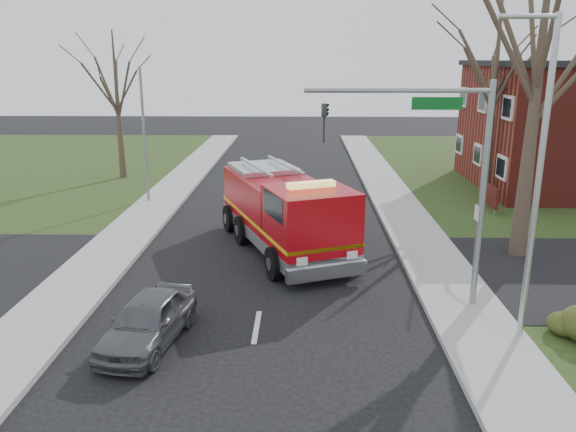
{
  "coord_description": "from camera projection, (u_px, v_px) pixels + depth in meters",
  "views": [
    {
      "loc": [
        1.25,
        -14.44,
        7.36
      ],
      "look_at": [
        0.78,
        4.58,
        2.0
      ],
      "focal_mm": 35.0,
      "sensor_mm": 36.0,
      "label": 1
    }
  ],
  "objects": [
    {
      "name": "ground",
      "position": [
        257.0,
        327.0,
        15.92
      ],
      "size": [
        120.0,
        120.0,
        0.0
      ],
      "primitive_type": "plane",
      "color": "black",
      "rests_on": "ground"
    },
    {
      "name": "sidewalk_right",
      "position": [
        477.0,
        327.0,
        15.75
      ],
      "size": [
        2.4,
        80.0,
        0.15
      ],
      "primitive_type": "cube",
      "color": "gray",
      "rests_on": "ground"
    },
    {
      "name": "sidewalk_left",
      "position": [
        41.0,
        322.0,
        16.05
      ],
      "size": [
        2.4,
        80.0,
        0.15
      ],
      "primitive_type": "cube",
      "color": "gray",
      "rests_on": "ground"
    },
    {
      "name": "health_center_sign",
      "position": [
        490.0,
        196.0,
        27.46
      ],
      "size": [
        0.12,
        2.0,
        1.4
      ],
      "color": "#471210",
      "rests_on": "ground"
    },
    {
      "name": "bare_tree_near",
      "position": [
        540.0,
        57.0,
        19.46
      ],
      "size": [
        6.0,
        6.0,
        12.0
      ],
      "color": "#3B3023",
      "rests_on": "ground"
    },
    {
      "name": "bare_tree_far",
      "position": [
        495.0,
        76.0,
        28.33
      ],
      "size": [
        5.25,
        5.25,
        10.5
      ],
      "color": "#3B3023",
      "rests_on": "ground"
    },
    {
      "name": "bare_tree_left",
      "position": [
        116.0,
        89.0,
        33.9
      ],
      "size": [
        4.5,
        4.5,
        9.0
      ],
      "color": "#3B3023",
      "rests_on": "ground"
    },
    {
      "name": "traffic_signal_mast",
      "position": [
        441.0,
        155.0,
        15.96
      ],
      "size": [
        5.29,
        0.18,
        6.8
      ],
      "color": "gray",
      "rests_on": "ground"
    },
    {
      "name": "streetlight_pole",
      "position": [
        537.0,
        175.0,
        14.03
      ],
      "size": [
        1.48,
        0.16,
        8.4
      ],
      "color": "#B7BABF",
      "rests_on": "ground"
    },
    {
      "name": "utility_pole_far",
      "position": [
        144.0,
        137.0,
        28.61
      ],
      "size": [
        0.14,
        0.14,
        7.0
      ],
      "primitive_type": "cylinder",
      "color": "gray",
      "rests_on": "ground"
    },
    {
      "name": "fire_engine",
      "position": [
        285.0,
        214.0,
        21.87
      ],
      "size": [
        5.66,
        8.68,
        3.32
      ],
      "rotation": [
        0.0,
        0.0,
        0.38
      ],
      "color": "#A5070F",
      "rests_on": "ground"
    },
    {
      "name": "parked_car_maroon",
      "position": [
        148.0,
        320.0,
        14.85
      ],
      "size": [
        2.22,
        4.14,
        1.34
      ],
      "primitive_type": "imported",
      "rotation": [
        0.0,
        0.0,
        -0.17
      ],
      "color": "#4F5156",
      "rests_on": "ground"
    }
  ]
}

